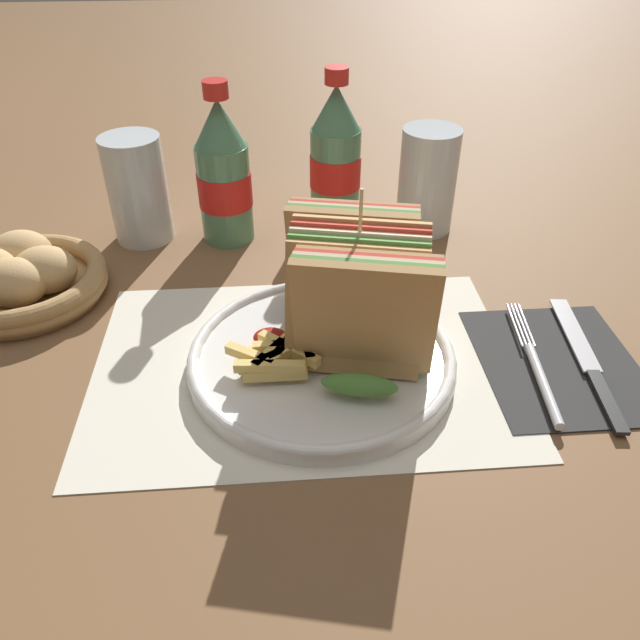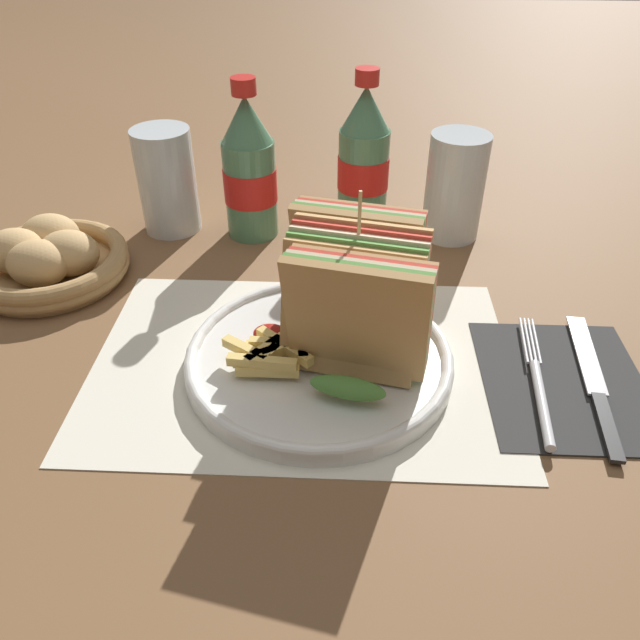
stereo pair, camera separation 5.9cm
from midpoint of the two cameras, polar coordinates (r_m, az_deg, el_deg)
The scene contains 14 objects.
ground_plane at distance 0.62m, azimuth -4.27°, elevation -3.01°, with size 4.00×4.00×0.00m, color brown.
placemat at distance 0.60m, azimuth -3.91°, elevation -4.05°, with size 0.40×0.28×0.00m.
plate_main at distance 0.59m, azimuth -2.70°, elevation -3.58°, with size 0.25×0.25×0.02m.
club_sandwich at distance 0.56m, azimuth 0.48°, elevation 2.65°, with size 0.14×0.19×0.16m.
fries_pile at distance 0.57m, azimuth -6.70°, elevation -3.11°, with size 0.09×0.08×0.02m.
ketchup_blob at distance 0.60m, azimuth -7.42°, elevation -1.66°, with size 0.03×0.03×0.01m.
napkin at distance 0.63m, azimuth 18.52°, elevation -3.79°, with size 0.15×0.18×0.00m.
fork at distance 0.60m, azimuth 16.72°, elevation -4.56°, with size 0.03×0.18×0.01m.
knife at distance 0.64m, azimuth 20.82°, elevation -3.49°, with size 0.04×0.20×0.00m.
coke_bottle_near at distance 0.79m, azimuth -10.99°, elevation 12.79°, with size 0.07×0.07×0.20m.
coke_bottle_far at distance 0.82m, azimuth -0.68°, elevation 14.56°, with size 0.07×0.07×0.20m.
glass_near at distance 0.81m, azimuth 7.66°, elevation 11.94°, with size 0.07×0.07×0.13m.
glass_far at distance 0.82m, azimuth -18.26°, elevation 10.68°, with size 0.07×0.07×0.13m.
bread_basket at distance 0.77m, azimuth -27.67°, elevation 3.29°, with size 0.18×0.18×0.06m.
Camera 1 is at (-0.02, -0.48, 0.39)m, focal length 35.00 mm.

